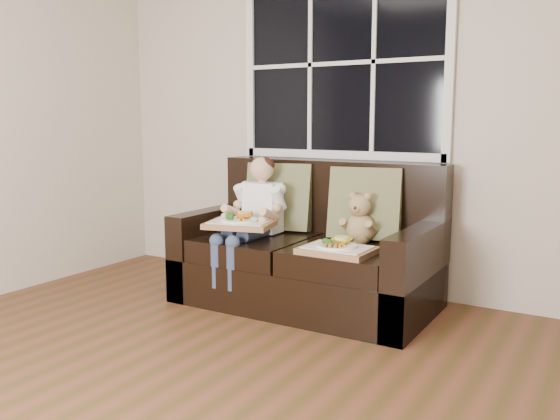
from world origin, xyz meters
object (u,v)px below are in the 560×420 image
Objects in this scene: loveseat at (310,258)px; teddy_bear at (360,222)px; child at (255,209)px; tray_right at (338,249)px; tray_left at (240,222)px.

loveseat is 4.90× the size of teddy_bear.
child reaches higher than tray_right.
tray_left reaches higher than tray_right.
child is at bearing -162.54° from loveseat.
tray_right is (0.36, -0.33, 0.17)m from loveseat.
teddy_bear is at bearing 12.63° from tray_left.
tray_left is (0.02, -0.22, -0.06)m from child.
tray_left is at bearing -153.62° from teddy_bear.
tray_left is (-0.70, -0.36, -0.01)m from teddy_bear.
tray_right is at bearing -14.93° from tray_left.
tray_left is at bearing -178.70° from tray_right.
teddy_bear is 0.38m from tray_right.
teddy_bear is (0.35, 0.03, 0.28)m from loveseat.
teddy_bear is at bearing 4.88° from loveseat.
child is 0.74m from teddy_bear.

